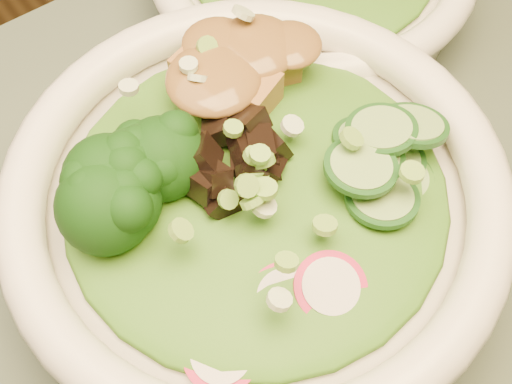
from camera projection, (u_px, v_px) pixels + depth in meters
salad_bowl at (256, 210)px, 0.45m from camera, size 0.31×0.31×0.08m
lettuce_bed at (256, 191)px, 0.43m from camera, size 0.23×0.23×0.03m
broccoli_florets at (133, 199)px, 0.40m from camera, size 0.11×0.10×0.05m
radish_slices at (291, 303)px, 0.38m from camera, size 0.13×0.08×0.02m
cucumber_slices at (380, 158)px, 0.42m from camera, size 0.10×0.10×0.04m
mushroom_heap at (251, 156)px, 0.42m from camera, size 0.10×0.10×0.05m
tofu_cubes at (236, 83)px, 0.45m from camera, size 0.12×0.09×0.04m
peanut_sauce at (235, 68)px, 0.44m from camera, size 0.08×0.06×0.02m
scallion_garnish at (256, 165)px, 0.40m from camera, size 0.22×0.22×0.03m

